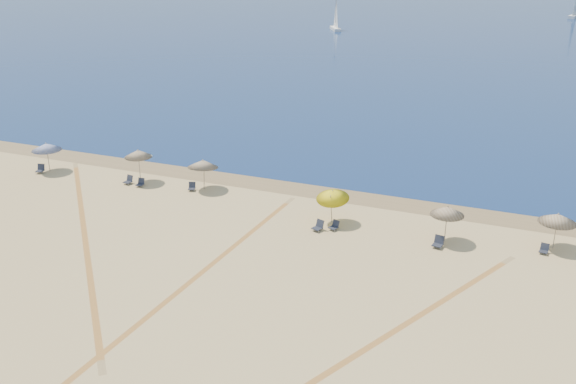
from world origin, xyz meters
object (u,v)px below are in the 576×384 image
object	(u,v)px
umbrella_3	(333,195)
chair_6	(438,242)
chair_2	(141,183)
sailboat_0	(336,18)
chair_4	(318,226)
chair_0	(40,169)
umbrella_4	(447,211)
chair_1	(129,180)
umbrella_5	(558,218)
umbrella_2	(203,164)
umbrella_1	(138,154)
chair_7	(544,249)
umbrella_0	(46,147)
sailboat_1	(576,6)
chair_5	(334,226)
chair_3	(192,187)

from	to	relation	value
umbrella_3	chair_6	bearing A→B (deg)	-7.94
chair_2	sailboat_0	size ratio (longest dim) A/B	0.08
chair_4	sailboat_0	distance (m)	93.91
chair_0	chair_4	size ratio (longest dim) A/B	0.96
umbrella_4	chair_4	size ratio (longest dim) A/B	2.91
chair_0	chair_1	size ratio (longest dim) A/B	1.12
umbrella_5	chair_1	world-z (taller)	umbrella_5
chair_2	chair_6	distance (m)	22.60
umbrella_5	chair_1	size ratio (longest dim) A/B	3.26
umbrella_2	umbrella_5	distance (m)	24.30
umbrella_3	umbrella_5	distance (m)	13.64
umbrella_1	chair_7	size ratio (longest dim) A/B	4.06
chair_4	chair_7	bearing A→B (deg)	30.01
chair_0	chair_1	xyz separation A→B (m)	(7.97, 0.50, -0.01)
umbrella_0	chair_4	bearing A→B (deg)	-6.15
sailboat_1	chair_7	bearing A→B (deg)	-77.25
umbrella_2	umbrella_4	xyz separation A→B (m)	(18.04, -2.31, 0.06)
umbrella_2	sailboat_0	xyz separation A→B (m)	(-16.99, 86.15, 0.30)
umbrella_3	chair_0	size ratio (longest dim) A/B	3.14
chair_1	chair_4	world-z (taller)	chair_4
chair_5	sailboat_0	size ratio (longest dim) A/B	0.10
chair_5	chair_7	size ratio (longest dim) A/B	1.15
chair_7	umbrella_1	bearing A→B (deg)	-172.31
umbrella_5	umbrella_4	bearing A→B (deg)	-166.80
chair_0	chair_2	size ratio (longest dim) A/B	1.27
sailboat_1	chair_4	bearing A→B (deg)	-83.11
chair_3	umbrella_0	bearing A→B (deg)	163.29
chair_5	sailboat_1	world-z (taller)	sailboat_1
umbrella_5	chair_7	bearing A→B (deg)	-118.50
umbrella_4	umbrella_5	size ratio (longest dim) A/B	1.04
umbrella_4	umbrella_3	bearing A→B (deg)	179.63
sailboat_0	sailboat_1	xyz separation A→B (m)	(45.14, 40.55, 0.31)
sailboat_1	chair_5	bearing A→B (deg)	-82.74
chair_1	chair_3	xyz separation A→B (m)	(5.14, 0.60, -0.02)
umbrella_0	umbrella_1	size ratio (longest dim) A/B	0.91
umbrella_4	chair_4	world-z (taller)	umbrella_4
umbrella_2	sailboat_0	world-z (taller)	sailboat_0
umbrella_2	chair_2	xyz separation A→B (m)	(-4.71, -1.29, -1.72)
chair_0	chair_5	world-z (taller)	chair_0
umbrella_1	chair_6	world-z (taller)	umbrella_1
umbrella_0	umbrella_2	size ratio (longest dim) A/B	1.01
umbrella_2	chair_3	world-z (taller)	umbrella_2
umbrella_1	umbrella_4	world-z (taller)	umbrella_1
chair_3	sailboat_1	xyz separation A→B (m)	(28.85, 127.29, 2.33)
umbrella_3	chair_2	bearing A→B (deg)	176.40
umbrella_0	chair_0	xyz separation A→B (m)	(-0.42, -0.55, -1.74)
umbrella_2	chair_2	bearing A→B (deg)	-164.71
chair_2	chair_7	size ratio (longest dim) A/B	0.97
chair_5	umbrella_2	bearing A→B (deg)	-171.50
chair_1	chair_5	xyz separation A→B (m)	(17.05, -2.03, -0.02)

